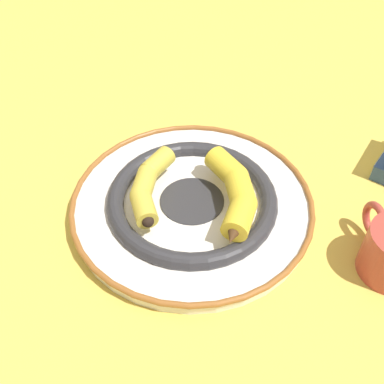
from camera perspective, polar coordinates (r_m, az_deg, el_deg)
ground_plane at (r=0.71m, az=-2.76°, el=-2.33°), size 2.80×2.80×0.00m
decorative_bowl at (r=0.69m, az=-0.00°, el=-1.31°), size 0.37×0.37×0.04m
banana_a at (r=0.66m, az=5.55°, el=-0.03°), size 0.16×0.13×0.04m
banana_b at (r=0.67m, az=-5.48°, el=1.18°), size 0.11×0.14×0.03m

